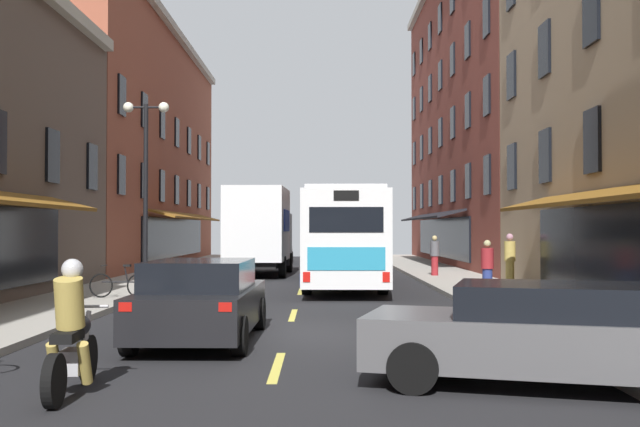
# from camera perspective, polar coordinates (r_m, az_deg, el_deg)

# --- Properties ---
(ground_plane) EXTENTS (34.80, 80.00, 0.10)m
(ground_plane) POSITION_cam_1_polar(r_m,az_deg,el_deg) (14.50, -2.60, -9.42)
(ground_plane) COLOR black
(lane_centre_dashes) EXTENTS (0.14, 73.90, 0.01)m
(lane_centre_dashes) POSITION_cam_1_polar(r_m,az_deg,el_deg) (14.25, -2.65, -9.35)
(lane_centre_dashes) COLOR #DBCC4C
(lane_centre_dashes) RESTS_ON ground
(sidewalk_right) EXTENTS (3.00, 80.00, 0.14)m
(sidewalk_right) POSITION_cam_1_polar(r_m,az_deg,el_deg) (15.40, 20.16, -8.42)
(sidewalk_right) COLOR #A39E93
(sidewalk_right) RESTS_ON ground
(transit_bus) EXTENTS (2.79, 12.06, 3.31)m
(transit_bus) POSITION_cam_1_polar(r_m,az_deg,el_deg) (26.37, 1.72, -1.83)
(transit_bus) COLOR white
(transit_bus) RESTS_ON ground
(box_truck) EXTENTS (2.61, 7.09, 3.75)m
(box_truck) POSITION_cam_1_polar(r_m,az_deg,el_deg) (32.30, -4.70, -1.36)
(box_truck) COLOR black
(box_truck) RESTS_ON ground
(sedan_near) EXTENTS (2.05, 4.56, 1.46)m
(sedan_near) POSITION_cam_1_polar(r_m,az_deg,el_deg) (13.52, -9.23, -6.63)
(sedan_near) COLOR black
(sedan_near) RESTS_ON ground
(sedan_mid) EXTENTS (1.98, 4.34, 1.32)m
(sedan_mid) POSITION_cam_1_polar(r_m,az_deg,el_deg) (43.96, -3.54, -2.96)
(sedan_mid) COLOR silver
(sedan_mid) RESTS_ON ground
(sedan_far) EXTENTS (4.69, 2.90, 1.32)m
(sedan_far) POSITION_cam_1_polar(r_m,az_deg,el_deg) (9.98, 16.68, -8.87)
(sedan_far) COLOR #515154
(sedan_far) RESTS_ON ground
(motorcycle_rider) EXTENTS (0.62, 2.07, 1.66)m
(motorcycle_rider) POSITION_cam_1_polar(r_m,az_deg,el_deg) (9.60, -18.70, -9.01)
(motorcycle_rider) COLOR black
(motorcycle_rider) RESTS_ON ground
(bicycle_near) EXTENTS (1.71, 0.48, 0.91)m
(bicycle_near) POSITION_cam_1_polar(r_m,az_deg,el_deg) (21.01, -15.27, -5.31)
(bicycle_near) COLOR black
(bicycle_near) RESTS_ON sidewalk_left
(pedestrian_mid) EXTENTS (0.36, 0.36, 1.57)m
(pedestrian_mid) POSITION_cam_1_polar(r_m,az_deg,el_deg) (21.43, 12.74, -4.08)
(pedestrian_mid) COLOR navy
(pedestrian_mid) RESTS_ON sidewalk_right
(pedestrian_far) EXTENTS (0.36, 0.36, 1.74)m
(pedestrian_far) POSITION_cam_1_polar(r_m,az_deg,el_deg) (24.63, 14.39, -3.47)
(pedestrian_far) COLOR #B29947
(pedestrian_far) RESTS_ON sidewalk_right
(pedestrian_rear) EXTENTS (0.36, 0.36, 1.62)m
(pedestrian_rear) POSITION_cam_1_polar(r_m,az_deg,el_deg) (30.33, 8.78, -3.19)
(pedestrian_rear) COLOR maroon
(pedestrian_rear) RESTS_ON sidewalk_right
(street_lamp_twin) EXTENTS (1.42, 0.32, 5.82)m
(street_lamp_twin) POSITION_cam_1_polar(r_m,az_deg,el_deg) (23.47, -13.39, 2.07)
(street_lamp_twin) COLOR black
(street_lamp_twin) RESTS_ON sidewalk_left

